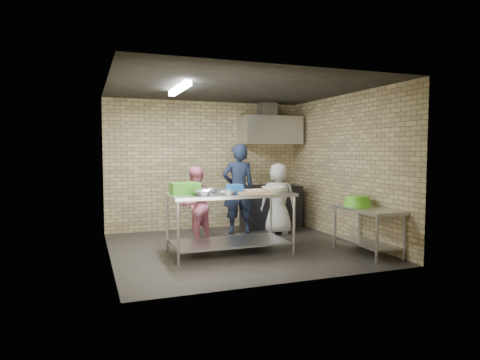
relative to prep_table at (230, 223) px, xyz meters
name	(u,v)px	position (x,y,z in m)	size (l,w,h in m)	color
floor	(239,248)	(0.26, 0.28, -0.49)	(4.20, 4.20, 0.00)	black
ceiling	(239,88)	(0.26, 0.28, 2.21)	(4.20, 4.20, 0.00)	black
back_wall	(206,165)	(0.26, 2.28, 0.86)	(4.20, 0.06, 2.70)	tan
front_wall	(294,176)	(0.26, -1.72, 0.86)	(4.20, 0.06, 2.70)	tan
left_wall	(108,171)	(-1.84, 0.28, 0.86)	(0.06, 4.00, 2.70)	tan
right_wall	(344,167)	(2.36, 0.28, 0.86)	(0.06, 4.00, 2.70)	tan
prep_table	(230,223)	(0.00, 0.00, 0.00)	(1.97, 0.98, 0.98)	silver
side_counter	(367,231)	(2.06, -0.82, -0.12)	(0.60, 1.20, 0.75)	silver
stove	(271,206)	(1.61, 1.93, -0.04)	(1.20, 0.70, 0.90)	black
range_hood	(270,130)	(1.61, 1.98, 1.61)	(1.30, 0.60, 0.60)	silver
hood_duct	(267,110)	(1.61, 2.13, 2.06)	(0.35, 0.30, 0.30)	#A5A8AD
wall_shelf	(279,139)	(1.91, 2.17, 1.43)	(0.80, 0.20, 0.04)	#3F2B19
fluorescent_fixture	(179,89)	(-0.74, 0.28, 2.15)	(0.10, 1.25, 0.08)	white
green_crate	(185,188)	(-0.70, 0.12, 0.58)	(0.44, 0.33, 0.17)	#399C1C
blue_tub	(235,189)	(0.05, -0.10, 0.56)	(0.22, 0.22, 0.14)	#1652AC
cutting_board	(250,191)	(0.35, -0.02, 0.51)	(0.60, 0.46, 0.03)	tan
mixing_bowl_a	(203,193)	(-0.50, -0.20, 0.53)	(0.31, 0.31, 0.08)	#B5B8BD
mixing_bowl_b	(211,191)	(-0.30, 0.05, 0.53)	(0.23, 0.23, 0.07)	silver
mixing_bowl_c	(228,192)	(-0.10, -0.22, 0.53)	(0.28, 0.28, 0.07)	#AFB2B6
ceramic_bowl	(273,189)	(0.70, -0.15, 0.54)	(0.38, 0.38, 0.09)	beige
green_basin	(357,201)	(2.04, -0.57, 0.34)	(0.46, 0.46, 0.17)	#59C626
bottle_red	(269,134)	(1.66, 2.17, 1.54)	(0.07, 0.07, 0.18)	#B22619
bottle_green	(285,135)	(2.06, 2.17, 1.52)	(0.06, 0.06, 0.15)	green
man_navy	(239,189)	(0.70, 1.48, 0.40)	(0.65, 0.43, 1.79)	black
woman_pink	(195,205)	(-0.33, 0.98, 0.19)	(0.67, 0.52, 1.37)	pink
woman_white	(278,199)	(1.42, 1.16, 0.22)	(0.69, 0.45, 1.42)	silver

